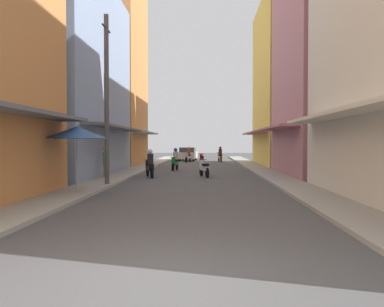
{
  "coord_description": "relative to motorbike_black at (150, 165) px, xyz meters",
  "views": [
    {
      "loc": [
        0.57,
        -5.26,
        1.89
      ],
      "look_at": [
        -0.46,
        21.35,
        1.19
      ],
      "focal_mm": 35.93,
      "sensor_mm": 36.0,
      "label": 1
    }
  ],
  "objects": [
    {
      "name": "ground_plane",
      "position": [
        2.6,
        3.64,
        -0.7
      ],
      "size": [
        103.69,
        103.69,
        0.0
      ],
      "primitive_type": "plane",
      "color": "#4C4C4F"
    },
    {
      "name": "sidewalk_left",
      "position": [
        -1.73,
        3.64,
        -0.64
      ],
      "size": [
        1.61,
        55.13,
        0.12
      ],
      "primitive_type": "cube",
      "color": "#ADA89E",
      "rests_on": "ground"
    },
    {
      "name": "sidewalk_right",
      "position": [
        6.92,
        3.64,
        -0.64
      ],
      "size": [
        1.61,
        55.13,
        0.12
      ],
      "primitive_type": "cube",
      "color": "#9E9991",
      "rests_on": "ground"
    },
    {
      "name": "building_left_mid",
      "position": [
        -5.53,
        1.21,
        4.99
      ],
      "size": [
        7.05,
        11.89,
        11.39
      ],
      "color": "#8CA5CC",
      "rests_on": "ground"
    },
    {
      "name": "building_left_far",
      "position": [
        -5.53,
        11.68,
        7.34
      ],
      "size": [
        7.05,
        8.29,
        16.1
      ],
      "color": "#D88C4C",
      "rests_on": "ground"
    },
    {
      "name": "building_right_mid",
      "position": [
        10.73,
        1.69,
        6.26
      ],
      "size": [
        7.05,
        8.95,
        13.94
      ],
      "color": "#B7727F",
      "rests_on": "ground"
    },
    {
      "name": "building_right_far",
      "position": [
        10.73,
        12.07,
        6.26
      ],
      "size": [
        7.05,
        10.64,
        13.94
      ],
      "color": "#EFD159",
      "rests_on": "ground"
    },
    {
      "name": "motorbike_black",
      "position": [
        0.0,
        0.0,
        0.0
      ],
      "size": [
        0.77,
        1.73,
        1.58
      ],
      "color": "black",
      "rests_on": "ground"
    },
    {
      "name": "motorbike_white",
      "position": [
        3.01,
        0.39,
        -0.2
      ],
      "size": [
        0.69,
        1.76,
        0.96
      ],
      "color": "black",
      "rests_on": "ground"
    },
    {
      "name": "motorbike_silver",
      "position": [
        1.31,
        17.09,
        0.0
      ],
      "size": [
        0.67,
        1.77,
        1.58
      ],
      "color": "black",
      "rests_on": "ground"
    },
    {
      "name": "motorbike_red",
      "position": [
        2.71,
        12.89,
        -0.2
      ],
      "size": [
        0.55,
        1.81,
        0.96
      ],
      "color": "black",
      "rests_on": "ground"
    },
    {
      "name": "motorbike_green",
      "position": [
        0.96,
        5.4,
        0.0
      ],
      "size": [
        0.56,
        1.8,
        1.58
      ],
      "color": "black",
      "rests_on": "ground"
    },
    {
      "name": "motorbike_orange",
      "position": [
        4.5,
        17.43,
        0.0
      ],
      "size": [
        0.57,
        1.8,
        1.58
      ],
      "color": "black",
      "rests_on": "ground"
    },
    {
      "name": "parked_car",
      "position": [
        1.1,
        20.69,
        0.04
      ],
      "size": [
        2.04,
        4.21,
        1.45
      ],
      "color": "silver",
      "rests_on": "ground"
    },
    {
      "name": "pedestrian_foreground",
      "position": [
        -2.09,
        -1.34,
        0.28
      ],
      "size": [
        0.44,
        0.44,
        1.75
      ],
      "color": "#BF8C3F",
      "rests_on": "ground"
    },
    {
      "name": "vendor_umbrella",
      "position": [
        -1.63,
        -7.19,
        1.59
      ],
      "size": [
        2.24,
        2.24,
        2.52
      ],
      "color": "#99999E",
      "rests_on": "ground"
    },
    {
      "name": "utility_pole",
      "position": [
        -1.17,
        -4.67,
        3.1
      ],
      "size": [
        0.2,
        1.2,
        7.45
      ],
      "color": "#4C4C4F",
      "rests_on": "ground"
    }
  ]
}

